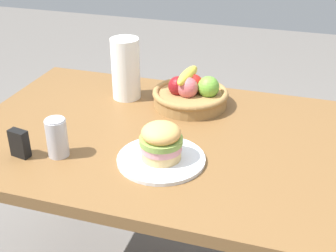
# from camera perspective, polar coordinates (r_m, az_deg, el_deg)

# --- Properties ---
(dining_table) EXTENTS (1.40, 0.90, 0.75)m
(dining_table) POSITION_cam_1_polar(r_m,az_deg,el_deg) (1.59, 0.21, -4.25)
(dining_table) COLOR brown
(dining_table) RESTS_ON ground_plane
(plate) EXTENTS (0.27, 0.27, 0.01)m
(plate) POSITION_cam_1_polar(r_m,az_deg,el_deg) (1.40, -0.86, -4.20)
(plate) COLOR white
(plate) RESTS_ON dining_table
(sandwich) EXTENTS (0.13, 0.13, 0.12)m
(sandwich) POSITION_cam_1_polar(r_m,az_deg,el_deg) (1.36, -0.88, -1.92)
(sandwich) COLOR #E5BC75
(sandwich) RESTS_ON plate
(soda_can) EXTENTS (0.07, 0.07, 0.13)m
(soda_can) POSITION_cam_1_polar(r_m,az_deg,el_deg) (1.44, -13.81, -1.42)
(soda_can) COLOR silver
(soda_can) RESTS_ON dining_table
(fruit_basket) EXTENTS (0.29, 0.29, 0.14)m
(fruit_basket) POSITION_cam_1_polar(r_m,az_deg,el_deg) (1.73, 2.88, 4.10)
(fruit_basket) COLOR #9E7542
(fruit_basket) RESTS_ON dining_table
(paper_towel_roll) EXTENTS (0.11, 0.11, 0.24)m
(paper_towel_roll) POSITION_cam_1_polar(r_m,az_deg,el_deg) (1.77, -5.35, 7.19)
(paper_towel_roll) COLOR white
(paper_towel_roll) RESTS_ON dining_table
(napkin_holder) EXTENTS (0.06, 0.04, 0.09)m
(napkin_holder) POSITION_cam_1_polar(r_m,az_deg,el_deg) (1.47, -18.20, -2.10)
(napkin_holder) COLOR black
(napkin_holder) RESTS_ON dining_table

